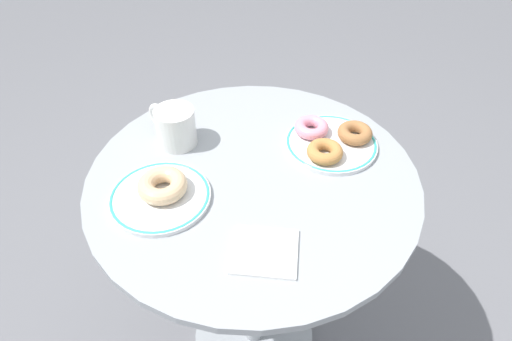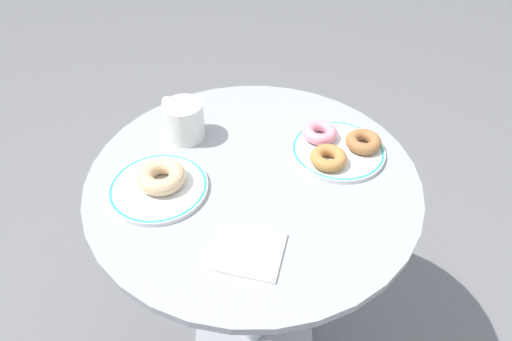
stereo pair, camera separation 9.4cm
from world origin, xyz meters
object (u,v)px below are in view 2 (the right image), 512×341
object	(u,v)px
donut_cinnamon	(363,142)
paper_napkin	(250,251)
plate_right	(338,150)
donut_old_fashioned	(328,158)
donut_pink_frosted	(320,132)
donut_glazed	(161,177)
plate_left	(159,187)
coffee_mug	(184,120)
cafe_table	(253,240)

from	to	relation	value
donut_cinnamon	paper_napkin	world-z (taller)	donut_cinnamon
plate_right	donut_old_fashioned	bearing A→B (deg)	-127.28
plate_right	donut_pink_frosted	bearing A→B (deg)	126.94
paper_napkin	donut_old_fashioned	bearing A→B (deg)	48.27
donut_glazed	plate_left	bearing A→B (deg)	-137.10
plate_left	donut_old_fashioned	world-z (taller)	donut_old_fashioned
paper_napkin	coffee_mug	size ratio (longest dim) A/B	1.01
donut_pink_frosted	paper_napkin	world-z (taller)	donut_pink_frosted
paper_napkin	plate_right	bearing A→B (deg)	49.00
plate_right	coffee_mug	world-z (taller)	coffee_mug
donut_old_fashioned	coffee_mug	bearing A→B (deg)	155.32
plate_right	plate_left	bearing A→B (deg)	-168.74
plate_right	coffee_mug	size ratio (longest dim) A/B	1.81
cafe_table	plate_right	size ratio (longest dim) A/B	3.43
donut_old_fashioned	paper_napkin	xyz separation A→B (m)	(-0.19, -0.21, -0.02)
plate_right	cafe_table	bearing A→B (deg)	-164.98
plate_right	donut_pink_frosted	xyz separation A→B (m)	(-0.03, 0.05, 0.02)
donut_old_fashioned	plate_right	bearing A→B (deg)	52.72
donut_cinnamon	donut_pink_frosted	bearing A→B (deg)	154.22
donut_pink_frosted	paper_napkin	size ratio (longest dim) A/B	0.68
plate_left	coffee_mug	bearing A→B (deg)	73.49
cafe_table	donut_old_fashioned	distance (m)	0.30
paper_napkin	cafe_table	bearing A→B (deg)	82.64
donut_old_fashioned	coffee_mug	xyz separation A→B (m)	(-0.31, 0.14, 0.02)
paper_napkin	coffee_mug	distance (m)	0.38
donut_cinnamon	coffee_mug	world-z (taller)	coffee_mug
cafe_table	coffee_mug	size ratio (longest dim) A/B	6.22
donut_cinnamon	donut_old_fashioned	distance (m)	0.10
donut_cinnamon	coffee_mug	bearing A→B (deg)	166.49
donut_cinnamon	donut_old_fashioned	world-z (taller)	same
plate_right	coffee_mug	distance (m)	0.36
cafe_table	paper_napkin	size ratio (longest dim) A/B	6.16
cafe_table	plate_left	world-z (taller)	plate_left
cafe_table	donut_pink_frosted	size ratio (longest dim) A/B	9.06
donut_pink_frosted	plate_left	bearing A→B (deg)	-161.13
donut_glazed	paper_napkin	distance (m)	0.25
paper_napkin	coffee_mug	xyz separation A→B (m)	(-0.12, 0.36, 0.04)
donut_glazed	donut_pink_frosted	distance (m)	0.37
plate_left	donut_cinnamon	distance (m)	0.46
cafe_table	plate_left	size ratio (longest dim) A/B	3.53
plate_left	donut_pink_frosted	bearing A→B (deg)	18.87
plate_right	donut_glazed	bearing A→B (deg)	-169.60
paper_napkin	donut_pink_frosted	bearing A→B (deg)	57.82
plate_left	donut_cinnamon	size ratio (longest dim) A/B	2.56
donut_glazed	donut_old_fashioned	distance (m)	0.36
paper_napkin	donut_glazed	bearing A→B (deg)	131.10
donut_glazed	coffee_mug	bearing A→B (deg)	75.39
plate_right	donut_glazed	distance (m)	0.40
donut_cinnamon	paper_napkin	size ratio (longest dim) A/B	0.68
donut_glazed	coffee_mug	distance (m)	0.18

